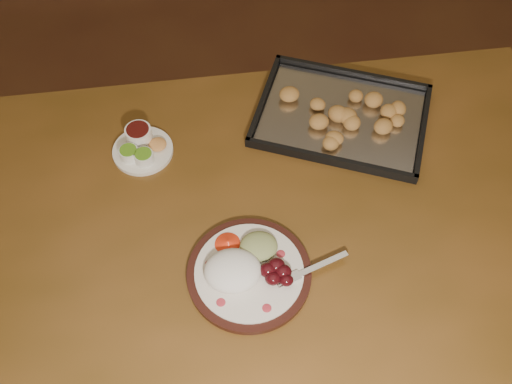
{
  "coord_description": "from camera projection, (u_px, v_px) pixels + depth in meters",
  "views": [
    {
      "loc": [
        -0.0,
        -0.62,
        1.83
      ],
      "look_at": [
        0.04,
        0.09,
        0.77
      ],
      "focal_mm": 40.0,
      "sensor_mm": 36.0,
      "label": 1
    }
  ],
  "objects": [
    {
      "name": "ground",
      "position": [
        245.0,
        346.0,
        1.87
      ],
      "size": [
        4.0,
        4.0,
        0.0
      ],
      "primitive_type": "plane",
      "color": "brown",
      "rests_on": "ground"
    },
    {
      "name": "dinner_plate",
      "position": [
        246.0,
        269.0,
        1.18
      ],
      "size": [
        0.34,
        0.26,
        0.06
      ],
      "rotation": [
        0.0,
        0.0,
        -0.04
      ],
      "color": "black",
      "rests_on": "dining_table"
    },
    {
      "name": "baking_tray",
      "position": [
        342.0,
        115.0,
        1.42
      ],
      "size": [
        0.49,
        0.42,
        0.04
      ],
      "rotation": [
        0.0,
        0.0,
        -0.34
      ],
      "color": "black",
      "rests_on": "dining_table"
    },
    {
      "name": "dining_table",
      "position": [
        265.0,
        237.0,
        1.35
      ],
      "size": [
        1.56,
        1.01,
        0.75
      ],
      "rotation": [
        0.0,
        0.0,
        0.07
      ],
      "color": "brown",
      "rests_on": "ground"
    },
    {
      "name": "condiment_saucer",
      "position": [
        141.0,
        146.0,
        1.36
      ],
      "size": [
        0.14,
        0.14,
        0.05
      ],
      "rotation": [
        0.0,
        0.0,
        -0.05
      ],
      "color": "white",
      "rests_on": "dining_table"
    }
  ]
}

